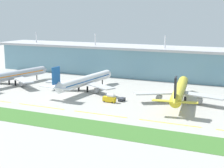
{
  "coord_description": "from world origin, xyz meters",
  "views": [
    {
      "loc": [
        68.75,
        -142.23,
        47.66
      ],
      "look_at": [
        -13.44,
        39.54,
        7.0
      ],
      "focal_mm": 56.09,
      "sensor_mm": 36.0,
      "label": 1
    }
  ],
  "objects_px": {
    "airliner_nearest": "(14,75)",
    "airliner_far_middle": "(180,91)",
    "fuel_truck": "(110,98)",
    "airliner_near_middle": "(84,81)",
    "pushback_tug": "(122,99)"
  },
  "relations": [
    {
      "from": "airliner_near_middle",
      "to": "pushback_tug",
      "type": "xyz_separation_m",
      "value": [
        30.88,
        -13.69,
        -5.35
      ]
    },
    {
      "from": "airliner_near_middle",
      "to": "fuel_truck",
      "type": "xyz_separation_m",
      "value": [
        25.85,
        -18.76,
        -4.19
      ]
    },
    {
      "from": "airliner_far_middle",
      "to": "fuel_truck",
      "type": "height_order",
      "value": "airliner_far_middle"
    },
    {
      "from": "airliner_near_middle",
      "to": "airliner_far_middle",
      "type": "xyz_separation_m",
      "value": [
        60.32,
        -3.05,
        0.0
      ]
    },
    {
      "from": "airliner_near_middle",
      "to": "pushback_tug",
      "type": "distance_m",
      "value": 34.2
    },
    {
      "from": "airliner_nearest",
      "to": "pushback_tug",
      "type": "height_order",
      "value": "airliner_nearest"
    },
    {
      "from": "airliner_nearest",
      "to": "airliner_near_middle",
      "type": "xyz_separation_m",
      "value": [
        53.09,
        1.99,
        0.0
      ]
    },
    {
      "from": "airliner_nearest",
      "to": "airliner_far_middle",
      "type": "height_order",
      "value": "same"
    },
    {
      "from": "airliner_far_middle",
      "to": "pushback_tug",
      "type": "distance_m",
      "value": 31.75
    },
    {
      "from": "airliner_nearest",
      "to": "pushback_tug",
      "type": "xyz_separation_m",
      "value": [
        83.98,
        -11.7,
        -5.35
      ]
    },
    {
      "from": "airliner_nearest",
      "to": "fuel_truck",
      "type": "relative_size",
      "value": 8.31
    },
    {
      "from": "airliner_far_middle",
      "to": "airliner_near_middle",
      "type": "bearing_deg",
      "value": 177.1
    },
    {
      "from": "airliner_nearest",
      "to": "pushback_tug",
      "type": "bearing_deg",
      "value": -7.93
    },
    {
      "from": "airliner_nearest",
      "to": "airliner_far_middle",
      "type": "xyz_separation_m",
      "value": [
        113.41,
        -1.07,
        0.0
      ]
    },
    {
      "from": "airliner_nearest",
      "to": "airliner_near_middle",
      "type": "height_order",
      "value": "same"
    }
  ]
}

